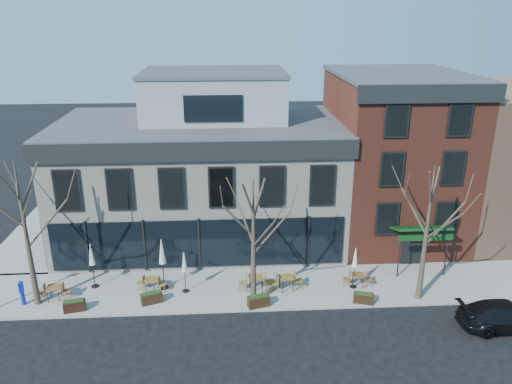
{
  "coord_description": "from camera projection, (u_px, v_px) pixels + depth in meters",
  "views": [
    {
      "loc": [
        1.73,
        -26.87,
        14.84
      ],
      "look_at": [
        3.5,
        2.0,
        4.33
      ],
      "focal_mm": 35.0,
      "sensor_mm": 36.0,
      "label": 1
    }
  ],
  "objects": [
    {
      "name": "corner_building",
      "position": [
        202.0,
        172.0,
        33.32
      ],
      "size": [
        18.39,
        10.39,
        11.1
      ],
      "color": "beige",
      "rests_on": "ground"
    },
    {
      "name": "call_box",
      "position": [
        22.0,
        292.0,
        26.28
      ],
      "size": [
        0.29,
        0.29,
        1.45
      ],
      "color": "#0E20B9",
      "rests_on": "sidewalk_front"
    },
    {
      "name": "planter_0",
      "position": [
        74.0,
        306.0,
        25.88
      ],
      "size": [
        1.16,
        0.66,
        0.61
      ],
      "color": "black",
      "rests_on": "sidewalk_front"
    },
    {
      "name": "cafe_set_5",
      "position": [
        358.0,
        279.0,
        28.18
      ],
      "size": [
        1.7,
        0.75,
        0.88
      ],
      "color": "brown",
      "rests_on": "sidewalk_front"
    },
    {
      "name": "planter_2",
      "position": [
        259.0,
        301.0,
        26.26
      ],
      "size": [
        1.22,
        0.73,
        0.64
      ],
      "color": "black",
      "rests_on": "sidewalk_front"
    },
    {
      "name": "planter_1",
      "position": [
        152.0,
        298.0,
        26.58
      ],
      "size": [
        1.2,
        0.81,
        0.62
      ],
      "color": "black",
      "rests_on": "sidewalk_front"
    },
    {
      "name": "tree_corner",
      "position": [
        26.0,
        233.0,
        25.23
      ],
      "size": [
        3.93,
        3.98,
        7.92
      ],
      "color": "#382B21",
      "rests_on": "sidewalk_front"
    },
    {
      "name": "sidewalk_front",
      "position": [
        256.0,
        287.0,
        28.32
      ],
      "size": [
        33.5,
        4.7,
        0.15
      ],
      "primitive_type": "cube",
      "color": "gray",
      "rests_on": "ground"
    },
    {
      "name": "tree_right",
      "position": [
        427.0,
        233.0,
        25.83
      ],
      "size": [
        3.72,
        3.77,
        7.48
      ],
      "color": "#382B21",
      "rests_on": "sidewalk_front"
    },
    {
      "name": "umbrella_0",
      "position": [
        91.0,
        257.0,
        27.6
      ],
      "size": [
        0.43,
        0.43,
        2.68
      ],
      "color": "black",
      "rests_on": "sidewalk_front"
    },
    {
      "name": "parked_sedan",
      "position": [
        507.0,
        316.0,
        24.62
      ],
      "size": [
        4.76,
        1.98,
        1.37
      ],
      "primitive_type": "imported",
      "rotation": [
        0.0,
        0.0,
        1.58
      ],
      "color": "black",
      "rests_on": "ground"
    },
    {
      "name": "cafe_set_0",
      "position": [
        54.0,
        291.0,
        26.84
      ],
      "size": [
        1.81,
        0.77,
        0.94
      ],
      "color": "brown",
      "rests_on": "sidewalk_front"
    },
    {
      "name": "tree_mid",
      "position": [
        254.0,
        242.0,
        25.39
      ],
      "size": [
        3.5,
        3.55,
        7.04
      ],
      "color": "#382B21",
      "rests_on": "sidewalk_front"
    },
    {
      "name": "umbrella_4",
      "position": [
        355.0,
        260.0,
        27.6
      ],
      "size": [
        0.39,
        0.39,
        2.47
      ],
      "color": "black",
      "rests_on": "sidewalk_front"
    },
    {
      "name": "cafe_set_1",
      "position": [
        152.0,
        283.0,
        27.73
      ],
      "size": [
        1.7,
        0.79,
        0.87
      ],
      "color": "brown",
      "rests_on": "sidewalk_front"
    },
    {
      "name": "cafe_set_3",
      "position": [
        256.0,
        282.0,
        27.68
      ],
      "size": [
        1.98,
        0.8,
        1.04
      ],
      "color": "brown",
      "rests_on": "sidewalk_front"
    },
    {
      "name": "umbrella_1",
      "position": [
        162.0,
        254.0,
        27.35
      ],
      "size": [
        0.48,
        0.48,
        3.02
      ],
      "color": "black",
      "rests_on": "sidewalk_front"
    },
    {
      "name": "red_brick_building",
      "position": [
        393.0,
        156.0,
        33.67
      ],
      "size": [
        8.2,
        11.78,
        11.18
      ],
      "color": "brown",
      "rests_on": "ground"
    },
    {
      "name": "ground",
      "position": [
        200.0,
        272.0,
        30.18
      ],
      "size": [
        120.0,
        120.0,
        0.0
      ],
      "primitive_type": "plane",
      "color": "black",
      "rests_on": "ground"
    },
    {
      "name": "cafe_set_4",
      "position": [
        286.0,
        282.0,
        27.76
      ],
      "size": [
        1.94,
        0.87,
        1.0
      ],
      "color": "brown",
      "rests_on": "sidewalk_front"
    },
    {
      "name": "sidewalk_side",
      "position": [
        44.0,
        234.0,
        35.13
      ],
      "size": [
        4.5,
        12.0,
        0.15
      ],
      "primitive_type": "cube",
      "color": "gray",
      "rests_on": "ground"
    },
    {
      "name": "planter_3",
      "position": [
        363.0,
        298.0,
        26.59
      ],
      "size": [
        1.13,
        0.7,
        0.59
      ],
      "color": "black",
      "rests_on": "sidewalk_front"
    },
    {
      "name": "umbrella_2",
      "position": [
        184.0,
        264.0,
        27.18
      ],
      "size": [
        0.39,
        0.39,
        2.44
      ],
      "color": "black",
      "rests_on": "sidewalk_front"
    }
  ]
}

